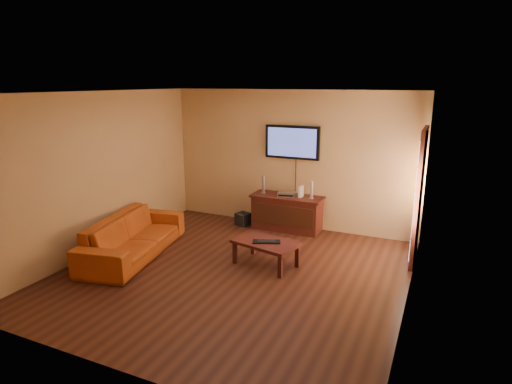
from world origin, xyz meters
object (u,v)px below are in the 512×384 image
Objects in this scene: media_console at (287,213)px; bottle at (253,224)px; television at (292,142)px; sofa at (133,230)px; speaker_left at (263,185)px; game_console at (301,192)px; keyboard at (266,242)px; subwoofer at (243,219)px; coffee_table at (266,244)px; av_receiver at (287,194)px; speaker_right at (312,191)px.

media_console reaches higher than bottle.
sofa is at bearing -127.46° from television.
sofa reaches higher than bottle.
game_console is (0.78, 0.01, -0.05)m from speaker_left.
keyboard is (0.32, -2.00, -1.29)m from television.
speaker_left is 0.75× the size of keyboard.
media_console reaches higher than keyboard.
speaker_left reaches higher than subwoofer.
av_receiver reaches higher than coffee_table.
keyboard is (0.32, -1.78, 0.07)m from media_console.
keyboard is at bearing -65.27° from speaker_left.
speaker_right is at bearing -8.09° from av_receiver.
television reaches higher than coffee_table.
media_console is 4.07× the size of speaker_left.
speaker_right is 1.36× the size of subwoofer.
bottle is at bearing -118.13° from speaker_left.
sofa is 6.88× the size of av_receiver.
speaker_right is 1.57m from subwoofer.
television is 2.40m from coffee_table.
game_console reaches higher than coffee_table.
subwoofer is 0.54× the size of keyboard.
sofa is at bearing -98.06° from subwoofer.
speaker_right is 1.04× the size of av_receiver.
coffee_table is 0.08m from keyboard.
keyboard is (1.22, -1.66, 0.29)m from subwoofer.
television is at bearing 98.38° from coffee_table.
subwoofer is at bearing 126.37° from coffee_table.
av_receiver is at bearing 99.80° from coffee_table.
speaker_right reaches higher than coffee_table.
media_console reaches higher than subwoofer.
sofa reaches higher than av_receiver.
speaker_left is (-0.80, 1.76, 0.49)m from coffee_table.
bottle is at bearing -42.96° from sofa.
media_console is at bearing -51.28° from sofa.
coffee_table is 2.26m from sofa.
television reaches higher than av_receiver.
coffee_table is 1.99m from speaker_left.
television reaches higher than media_console.
sofa is at bearing -121.46° from speaker_left.
television is 2.40m from keyboard.
keyboard is (0.95, -1.56, 0.33)m from bottle.
coffee_table reaches higher than subwoofer.
av_receiver is (-0.01, -0.01, 0.38)m from media_console.
av_receiver is at bearing -165.64° from game_console.
speaker_right is (1.00, -0.01, -0.00)m from speaker_left.
sofa is at bearing -166.64° from coffee_table.
game_console is (0.28, 0.04, 0.07)m from av_receiver.
keyboard is (-0.17, -1.79, -0.43)m from speaker_right.
keyboard is (2.22, 0.48, -0.03)m from sofa.
television is 2.36× the size of keyboard.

